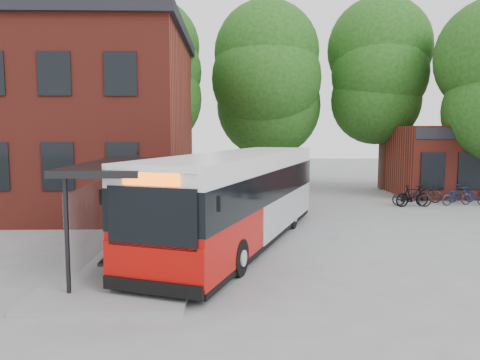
{
  "coord_description": "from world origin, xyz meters",
  "views": [
    {
      "loc": [
        -1.83,
        -13.52,
        3.69
      ],
      "look_at": [
        -1.45,
        2.78,
        2.0
      ],
      "focal_mm": 35.0,
      "sensor_mm": 36.0,
      "label": 1
    }
  ],
  "objects_px": {
    "bicycle_1": "(412,196)",
    "bicycle_4": "(457,197)",
    "bicycle_2": "(423,193)",
    "bicycle_5": "(462,193)",
    "bicycle_0": "(412,197)",
    "bus_shelter": "(130,215)",
    "city_bus": "(240,199)"
  },
  "relations": [
    {
      "from": "bicycle_1",
      "to": "bicycle_4",
      "type": "xyz_separation_m",
      "value": [
        2.41,
        0.38,
        -0.09
      ]
    },
    {
      "from": "bicycle_2",
      "to": "bicycle_5",
      "type": "distance_m",
      "value": 2.02
    },
    {
      "from": "bicycle_0",
      "to": "bicycle_5",
      "type": "distance_m",
      "value": 3.32
    },
    {
      "from": "bus_shelter",
      "to": "bicycle_0",
      "type": "distance_m",
      "value": 15.55
    },
    {
      "from": "bicycle_0",
      "to": "bicycle_4",
      "type": "relative_size",
      "value": 1.08
    },
    {
      "from": "bicycle_2",
      "to": "bus_shelter",
      "type": "bearing_deg",
      "value": 145.91
    },
    {
      "from": "bicycle_2",
      "to": "bicycle_5",
      "type": "relative_size",
      "value": 1.17
    },
    {
      "from": "bus_shelter",
      "to": "bicycle_4",
      "type": "bearing_deg",
      "value": 36.54
    },
    {
      "from": "city_bus",
      "to": "bicycle_1",
      "type": "xyz_separation_m",
      "value": [
        8.65,
        7.37,
        -0.97
      ]
    },
    {
      "from": "city_bus",
      "to": "bicycle_5",
      "type": "relative_size",
      "value": 7.38
    },
    {
      "from": "city_bus",
      "to": "bicycle_2",
      "type": "bearing_deg",
      "value": 62.12
    },
    {
      "from": "bicycle_5",
      "to": "bus_shelter",
      "type": "bearing_deg",
      "value": 121.2
    },
    {
      "from": "bus_shelter",
      "to": "bicycle_5",
      "type": "bearing_deg",
      "value": 37.56
    },
    {
      "from": "bicycle_1",
      "to": "bicycle_2",
      "type": "bearing_deg",
      "value": -48.86
    },
    {
      "from": "bus_shelter",
      "to": "city_bus",
      "type": "bearing_deg",
      "value": 41.57
    },
    {
      "from": "bicycle_0",
      "to": "bicycle_5",
      "type": "relative_size",
      "value": 1.15
    },
    {
      "from": "bicycle_1",
      "to": "bicycle_4",
      "type": "height_order",
      "value": "bicycle_1"
    },
    {
      "from": "city_bus",
      "to": "bicycle_5",
      "type": "height_order",
      "value": "city_bus"
    },
    {
      "from": "bicycle_1",
      "to": "bicycle_4",
      "type": "bearing_deg",
      "value": -91.37
    },
    {
      "from": "bicycle_0",
      "to": "bicycle_2",
      "type": "distance_m",
      "value": 1.65
    },
    {
      "from": "bicycle_0",
      "to": "bicycle_5",
      "type": "xyz_separation_m",
      "value": [
        3.1,
        1.19,
        -0.0
      ]
    },
    {
      "from": "bus_shelter",
      "to": "bicycle_0",
      "type": "bearing_deg",
      "value": 41.05
    },
    {
      "from": "city_bus",
      "to": "bicycle_1",
      "type": "distance_m",
      "value": 11.41
    },
    {
      "from": "bicycle_2",
      "to": "bicycle_4",
      "type": "bearing_deg",
      "value": -113.05
    },
    {
      "from": "bicycle_5",
      "to": "bicycle_4",
      "type": "bearing_deg",
      "value": 136.58
    },
    {
      "from": "bicycle_0",
      "to": "bicycle_5",
      "type": "bearing_deg",
      "value": -52.1
    },
    {
      "from": "city_bus",
      "to": "bicycle_0",
      "type": "relative_size",
      "value": 6.42
    },
    {
      "from": "city_bus",
      "to": "bicycle_5",
      "type": "xyz_separation_m",
      "value": [
        11.77,
        8.69,
        -1.02
      ]
    },
    {
      "from": "bicycle_1",
      "to": "bicycle_0",
      "type": "bearing_deg",
      "value": -16.98
    },
    {
      "from": "bicycle_4",
      "to": "bicycle_0",
      "type": "bearing_deg",
      "value": 82.76
    },
    {
      "from": "bicycle_1",
      "to": "bicycle_2",
      "type": "distance_m",
      "value": 1.76
    },
    {
      "from": "bicycle_0",
      "to": "bicycle_5",
      "type": "height_order",
      "value": "bicycle_0"
    }
  ]
}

